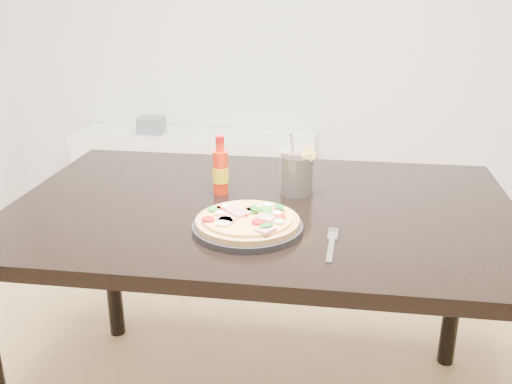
# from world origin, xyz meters

# --- Properties ---
(dining_table) EXTENTS (1.40, 0.90, 0.75)m
(dining_table) POSITION_xyz_m (-0.18, 0.41, 0.67)
(dining_table) COLOR black
(dining_table) RESTS_ON ground
(plate) EXTENTS (0.28, 0.28, 0.02)m
(plate) POSITION_xyz_m (-0.19, 0.23, 0.76)
(plate) COLOR black
(plate) RESTS_ON dining_table
(pizza) EXTENTS (0.26, 0.26, 0.03)m
(pizza) POSITION_xyz_m (-0.19, 0.23, 0.78)
(pizza) COLOR tan
(pizza) RESTS_ON plate
(hot_sauce_bottle) EXTENTS (0.06, 0.06, 0.17)m
(hot_sauce_bottle) POSITION_xyz_m (-0.31, 0.48, 0.82)
(hot_sauce_bottle) COLOR red
(hot_sauce_bottle) RESTS_ON dining_table
(cola_cup) EXTENTS (0.11, 0.10, 0.19)m
(cola_cup) POSITION_xyz_m (-0.09, 0.51, 0.81)
(cola_cup) COLOR black
(cola_cup) RESTS_ON dining_table
(fork) EXTENTS (0.03, 0.19, 0.00)m
(fork) POSITION_xyz_m (0.02, 0.17, 0.75)
(fork) COLOR silver
(fork) RESTS_ON dining_table
(media_console) EXTENTS (1.40, 0.34, 0.50)m
(media_console) POSITION_xyz_m (-0.80, 2.07, 0.25)
(media_console) COLOR white
(media_console) RESTS_ON ground
(cd_stack) EXTENTS (0.14, 0.12, 0.09)m
(cd_stack) POSITION_xyz_m (-1.05, 2.05, 0.55)
(cd_stack) COLOR slate
(cd_stack) RESTS_ON media_console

